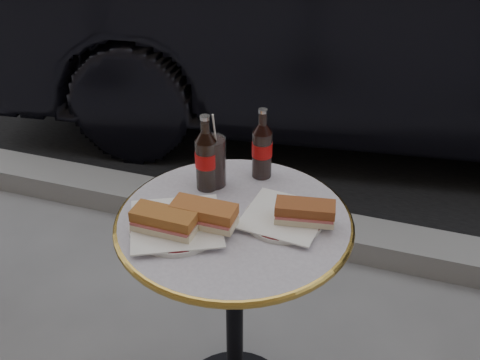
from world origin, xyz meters
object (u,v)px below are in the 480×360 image
(plate_left, at_px, (176,226))
(parked_car, at_px, (393,6))
(cola_bottle_right, at_px, (262,143))
(plate_right, at_px, (284,218))
(cola_glass, at_px, (213,162))
(bistro_table, at_px, (235,320))
(cola_bottle_left, at_px, (206,153))

(plate_left, relative_size, parked_car, 0.06)
(plate_left, xyz_separation_m, cola_bottle_right, (0.13, 0.31, 0.10))
(parked_car, bearing_deg, plate_right, 170.46)
(cola_glass, bearing_deg, parked_car, 81.93)
(plate_right, relative_size, parked_car, 0.05)
(cola_bottle_right, xyz_separation_m, parked_car, (0.17, 1.91, -0.14))
(bistro_table, height_order, plate_right, plate_right)
(bistro_table, height_order, cola_glass, cola_glass)
(cola_bottle_right, distance_m, parked_car, 1.93)
(plate_left, height_order, cola_glass, cola_glass)
(plate_left, relative_size, cola_glass, 1.63)
(plate_left, bearing_deg, bistro_table, 34.29)
(cola_bottle_left, relative_size, cola_bottle_right, 1.05)
(plate_right, height_order, cola_bottle_right, cola_bottle_right)
(bistro_table, distance_m, cola_bottle_left, 0.51)
(cola_bottle_right, height_order, cola_glass, cola_bottle_right)
(cola_bottle_left, height_order, cola_bottle_right, cola_bottle_left)
(plate_right, bearing_deg, plate_left, -154.62)
(plate_right, height_order, cola_glass, cola_glass)
(cola_bottle_right, bearing_deg, plate_right, -58.44)
(bistro_table, relative_size, cola_bottle_left, 3.29)
(parked_car, bearing_deg, bistro_table, 167.16)
(bistro_table, distance_m, plate_right, 0.39)
(plate_right, bearing_deg, parked_car, 88.57)
(plate_right, distance_m, cola_bottle_left, 0.28)
(cola_bottle_right, bearing_deg, cola_bottle_left, -139.68)
(cola_bottle_left, distance_m, parked_car, 2.05)
(bistro_table, relative_size, cola_glass, 5.00)
(plate_left, relative_size, cola_bottle_left, 1.07)
(cola_glass, bearing_deg, bistro_table, -52.11)
(plate_left, distance_m, plate_right, 0.28)
(plate_left, relative_size, plate_right, 1.15)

